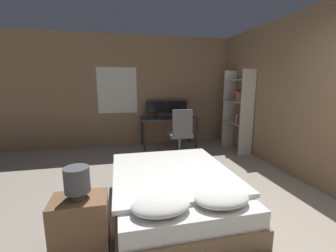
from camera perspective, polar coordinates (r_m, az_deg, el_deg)
The scene contains 12 objects.
wall_back at distance 5.82m, azimuth -1.22°, elevation 8.80°, with size 12.00×0.08×2.70m.
wall_side_right at distance 4.11m, azimuth 32.48°, elevation 6.15°, with size 0.06×12.00×2.70m.
bed at distance 2.95m, azimuth 1.51°, elevation -16.06°, with size 1.48×1.95×0.54m.
nightstand at distance 2.39m, azimuth -21.26°, elevation -22.62°, with size 0.49×0.34×0.56m.
bedside_lamp at distance 2.18m, azimuth -22.11°, elevation -12.56°, with size 0.22×0.22×0.29m.
desk at distance 5.53m, azimuth 0.18°, elevation 1.24°, with size 1.37×0.64×0.73m.
monitor_left at distance 5.65m, azimuth -3.02°, elevation 4.68°, with size 0.52×0.16×0.39m.
monitor_right at distance 5.76m, azimuth 2.34°, elevation 4.81°, with size 0.52×0.16×0.39m.
keyboard at distance 5.30m, azimuth 0.71°, elevation 1.92°, with size 0.41×0.13×0.02m.
computer_mouse at distance 5.38m, azimuth 3.75°, elevation 2.11°, with size 0.07×0.05×0.04m.
office_chair at distance 4.89m, azimuth 3.15°, elevation -2.73°, with size 0.52×0.52×1.03m.
bookshelf at distance 5.34m, azimuth 17.72°, elevation 4.65°, with size 0.32×0.82×1.85m.
Camera 1 is at (-1.17, -1.40, 1.58)m, focal length 24.00 mm.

